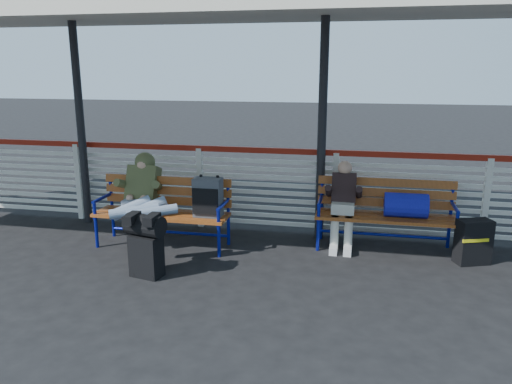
% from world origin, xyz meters
% --- Properties ---
extents(ground, '(60.00, 60.00, 0.00)m').
position_xyz_m(ground, '(0.00, 0.00, 0.00)').
color(ground, black).
rests_on(ground, ground).
extents(fence, '(12.08, 0.08, 1.24)m').
position_xyz_m(fence, '(0.00, 1.90, 0.66)').
color(fence, silver).
rests_on(fence, ground).
extents(canopy, '(12.60, 3.60, 3.16)m').
position_xyz_m(canopy, '(-0.00, 0.87, 3.04)').
color(canopy, silver).
rests_on(canopy, ground).
extents(luggage_stack, '(0.49, 0.34, 0.74)m').
position_xyz_m(luggage_stack, '(-0.03, -0.03, 0.40)').
color(luggage_stack, black).
rests_on(luggage_stack, ground).
extents(bench_left, '(1.80, 0.56, 0.97)m').
position_xyz_m(bench_left, '(0.02, 1.00, 0.61)').
color(bench_left, '#AD5721').
rests_on(bench_left, ground).
extents(bench_right, '(1.80, 0.56, 0.92)m').
position_xyz_m(bench_right, '(2.79, 1.47, 0.58)').
color(bench_right, '#AD5721').
rests_on(bench_right, ground).
extents(traveler_man, '(0.94, 1.64, 0.77)m').
position_xyz_m(traveler_man, '(-0.37, 0.66, 0.67)').
color(traveler_man, '#8195AE').
rests_on(traveler_man, ground).
extents(companion_person, '(0.32, 0.66, 1.15)m').
position_xyz_m(companion_person, '(2.13, 1.46, 0.60)').
color(companion_person, beige).
rests_on(companion_person, ground).
extents(suitcase_side, '(0.45, 0.37, 0.56)m').
position_xyz_m(suitcase_side, '(3.73, 1.16, 0.28)').
color(suitcase_side, black).
rests_on(suitcase_side, ground).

